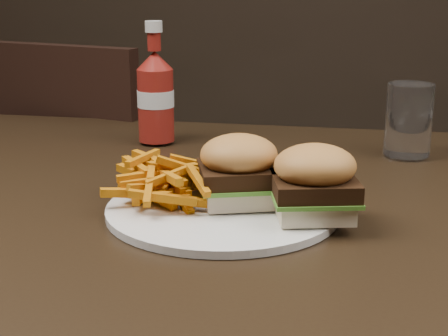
% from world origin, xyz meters
% --- Properties ---
extents(dining_table, '(1.20, 0.80, 0.04)m').
position_xyz_m(dining_table, '(0.00, 0.00, 0.73)').
color(dining_table, black).
rests_on(dining_table, ground).
extents(chair_far, '(0.51, 0.51, 0.04)m').
position_xyz_m(chair_far, '(-0.39, 0.63, 0.43)').
color(chair_far, black).
rests_on(chair_far, ground).
extents(plate, '(0.26, 0.26, 0.01)m').
position_xyz_m(plate, '(-0.00, -0.06, 0.76)').
color(plate, white).
rests_on(plate, dining_table).
extents(sandwich_half_a, '(0.10, 0.09, 0.02)m').
position_xyz_m(sandwich_half_a, '(0.02, -0.05, 0.77)').
color(sandwich_half_a, beige).
rests_on(sandwich_half_a, plate).
extents(sandwich_half_b, '(0.09, 0.09, 0.02)m').
position_xyz_m(sandwich_half_b, '(0.10, -0.08, 0.77)').
color(sandwich_half_b, beige).
rests_on(sandwich_half_b, plate).
extents(fries_pile, '(0.13, 0.13, 0.04)m').
position_xyz_m(fries_pile, '(-0.06, -0.05, 0.78)').
color(fries_pile, '#B95A00').
rests_on(fries_pile, plate).
extents(ketchup_bottle, '(0.07, 0.07, 0.11)m').
position_xyz_m(ketchup_bottle, '(-0.16, 0.24, 0.81)').
color(ketchup_bottle, maroon).
rests_on(ketchup_bottle, dining_table).
extents(tumbler, '(0.08, 0.08, 0.10)m').
position_xyz_m(tumbler, '(0.22, 0.23, 0.81)').
color(tumbler, white).
rests_on(tumbler, dining_table).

